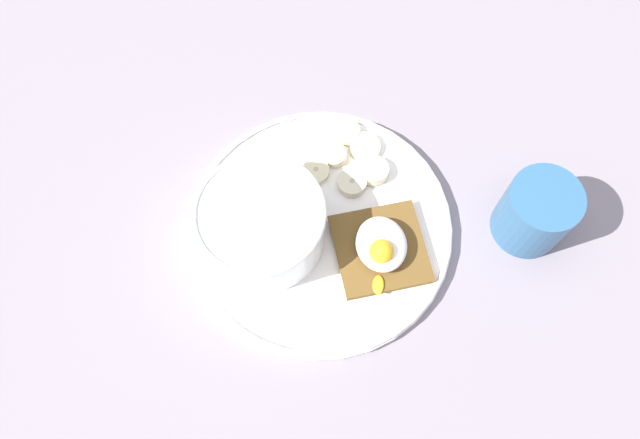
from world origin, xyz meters
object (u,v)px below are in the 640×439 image
Objects in this scene: toast_slice at (380,249)px; poached_egg at (381,246)px; banana_slice_left at (316,171)px; coffee_mug at (536,212)px; oatmeal_bowl at (261,220)px; banana_slice_inner at (373,170)px; banana_slice_outer at (348,133)px; banana_slice_right at (352,183)px; banana_slice_back at (365,147)px; banana_slice_front at (335,155)px.

poached_egg reaches higher than toast_slice.
banana_slice_left is 0.49× the size of coffee_mug.
oatmeal_bowl is 9.71cm from banana_slice_left.
banana_slice_inner reaches higher than banana_slice_outer.
banana_slice_outer is (10.57, -11.47, -2.82)cm from oatmeal_bowl.
banana_slice_right is (8.41, 1.55, -0.02)cm from toast_slice.
coffee_mug is at bearing -127.25° from banana_slice_back.
toast_slice is 12.58cm from banana_slice_front.
poached_egg is (-4.66, -12.21, -0.92)cm from oatmeal_bowl.
toast_slice is 2.19× the size of banana_slice_right.
oatmeal_bowl is 11.77cm from banana_slice_right.
banana_slice_left is at bearing 123.05° from banana_slice_front.
banana_slice_right is (-4.42, 2.38, 0.09)cm from banana_slice_back.
coffee_mug reaches higher than banana_slice_right.
banana_slice_back is at bearing -142.83° from banana_slice_outer.
banana_slice_back is (0.59, -3.69, -0.07)cm from banana_slice_front.
poached_egg reaches higher than banana_slice_back.
banana_slice_front is at bearing 142.98° from banana_slice_outer.
banana_slice_inner is at bearing -160.10° from banana_slice_outer.
toast_slice is 2.94× the size of banana_slice_front.
banana_slice_left is 0.96× the size of banana_slice_outer.
banana_slice_inner is (1.13, -2.72, 0.09)cm from banana_slice_right.
banana_slice_outer is (2.15, 1.63, 0.03)cm from banana_slice_back.
toast_slice is 8.56cm from banana_slice_right.
banana_slice_front is at bearing 18.90° from banana_slice_right.
banana_slice_left is 6.62cm from banana_slice_inner.
banana_slice_inner is at bearing -123.83° from banana_slice_front.
banana_slice_outer is (5.44, 1.97, -0.15)cm from banana_slice_inner.
toast_slice is 1.83cm from poached_egg.
banana_slice_back is 3.31cm from banana_slice_inner.
banana_slice_left is 6.31cm from banana_slice_outer.
poached_egg reaches higher than banana_slice_front.
banana_slice_right is at bearing 9.75° from poached_egg.
banana_slice_left is (10.62, 5.36, -0.08)cm from toast_slice.
oatmeal_bowl is 29.49cm from coffee_mug.
banana_slice_inner is at bearing -7.17° from poached_egg.
banana_slice_front is at bearing -50.21° from oatmeal_bowl.
oatmeal_bowl is at bearing 132.66° from banana_slice_outer.
banana_slice_inner is at bearing -6.97° from toast_slice.
oatmeal_bowl is at bearing 131.95° from banana_slice_left.
banana_slice_right is at bearing -120.11° from banana_slice_left.
poached_egg is at bearing -177.23° from banana_slice_outer.
poached_egg is 12.94cm from banana_slice_front.
banana_slice_inner is at bearing -174.10° from banana_slice_back.
coffee_mug is at bearing -114.25° from banana_slice_left.
banana_slice_right is (8.66, 1.49, -1.83)cm from poached_egg.
poached_egg is 17.06cm from coffee_mug.
poached_egg is at bearing 172.83° from banana_slice_inner.
coffee_mug is at bearing -88.07° from toast_slice.
banana_slice_right reaches higher than toast_slice.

